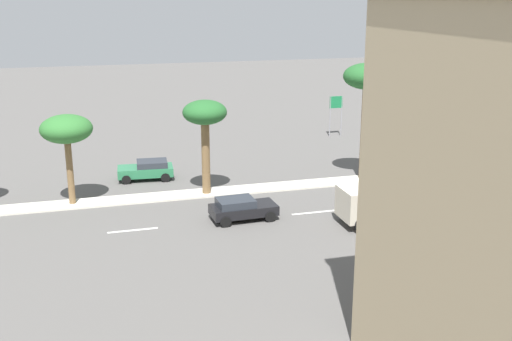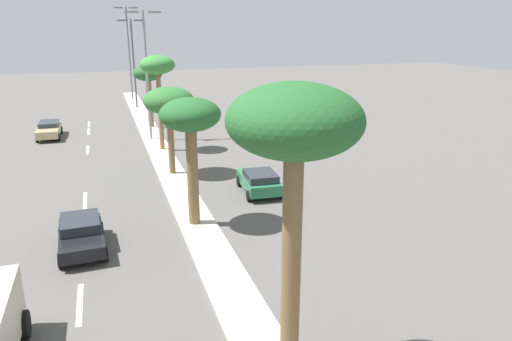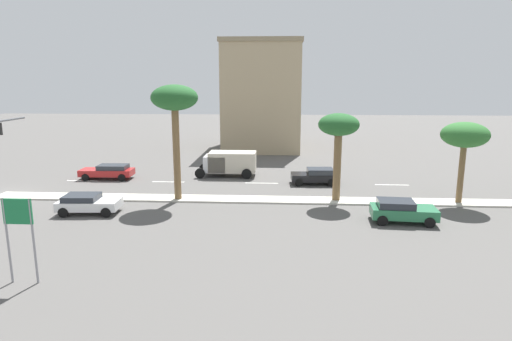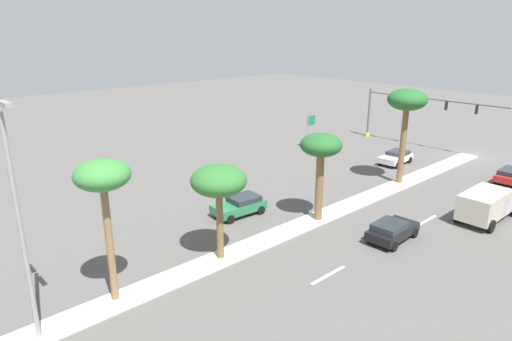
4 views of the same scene
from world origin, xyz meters
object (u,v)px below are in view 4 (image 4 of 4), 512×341
object	(u,v)px
palm_tree_leading	(321,149)
sedan_red_inboard	(512,174)
traffic_signal_gantry	(403,109)
directional_road_sign	(311,125)
sedan_black_leading	(392,230)
box_truck	(487,204)
street_lamp_mid	(17,207)
palm_tree_outboard	(407,103)
palm_tree_near	(219,182)
sedan_white_near	(396,157)
sedan_green_mid	(240,205)
palm_tree_mid	(103,180)

from	to	relation	value
palm_tree_leading	sedan_red_inboard	size ratio (longest dim) A/B	1.35
traffic_signal_gantry	directional_road_sign	xyz separation A→B (m)	(5.65, 9.71, -1.40)
sedan_black_leading	box_truck	distance (m)	8.23
street_lamp_mid	palm_tree_outboard	bearing A→B (deg)	-89.11
palm_tree_outboard	palm_tree_leading	bearing A→B (deg)	92.01
palm_tree_near	sedan_white_near	bearing A→B (deg)	-81.73
directional_road_sign	sedan_green_mid	distance (m)	20.71
sedan_white_near	sedan_red_inboard	bearing A→B (deg)	-165.38
palm_tree_near	palm_tree_mid	xyz separation A→B (m)	(0.18, 6.51, 1.56)
sedan_green_mid	sedan_white_near	xyz separation A→B (m)	(-0.65, -20.04, -0.05)
sedan_red_inboard	sedan_green_mid	bearing A→B (deg)	64.87
directional_road_sign	palm_tree_near	distance (m)	27.28
street_lamp_mid	sedan_red_inboard	bearing A→B (deg)	-99.00
directional_road_sign	sedan_green_mid	world-z (taller)	directional_road_sign
sedan_green_mid	sedan_black_leading	size ratio (longest dim) A/B	1.02
sedan_green_mid	sedan_black_leading	xyz separation A→B (m)	(-9.75, -4.50, -0.02)
sedan_white_near	box_truck	world-z (taller)	box_truck
box_truck	traffic_signal_gantry	bearing A→B (deg)	-44.64
palm_tree_outboard	palm_tree_near	world-z (taller)	palm_tree_outboard
traffic_signal_gantry	box_truck	bearing A→B (deg)	135.36
sedan_black_leading	sedan_green_mid	bearing A→B (deg)	24.76
sedan_white_near	box_truck	size ratio (longest dim) A/B	0.74
sedan_red_inboard	sedan_black_leading	bearing A→B (deg)	87.25
traffic_signal_gantry	box_truck	xyz separation A→B (m)	(-16.09, 15.88, -2.82)
street_lamp_mid	sedan_white_near	size ratio (longest dim) A/B	2.63
sedan_red_inboard	sedan_white_near	bearing A→B (deg)	14.62
directional_road_sign	sedan_white_near	size ratio (longest dim) A/B	0.94
traffic_signal_gantry	sedan_red_inboard	bearing A→B (deg)	158.94
palm_tree_mid	sedan_red_inboard	size ratio (longest dim) A/B	1.57
box_truck	directional_road_sign	bearing A→B (deg)	-15.85
sedan_red_inboard	sedan_white_near	distance (m)	10.30
palm_tree_mid	palm_tree_leading	bearing A→B (deg)	-91.47
palm_tree_mid	sedan_white_near	size ratio (longest dim) A/B	1.81
sedan_black_leading	palm_tree_outboard	bearing A→B (deg)	-61.54
directional_road_sign	street_lamp_mid	bearing A→B (deg)	112.29
palm_tree_leading	palm_tree_mid	world-z (taller)	palm_tree_mid
palm_tree_outboard	palm_tree_near	distance (m)	20.15
palm_tree_leading	traffic_signal_gantry	bearing A→B (deg)	-71.74
traffic_signal_gantry	sedan_red_inboard	size ratio (longest dim) A/B	3.56
palm_tree_near	box_truck	xyz separation A→B (m)	(-8.14, -17.38, -3.55)
palm_tree_leading	box_truck	size ratio (longest dim) A/B	1.16
palm_tree_near	sedan_white_near	world-z (taller)	palm_tree_near
palm_tree_mid	box_truck	xyz separation A→B (m)	(-8.32, -23.89, -5.11)
palm_tree_leading	street_lamp_mid	world-z (taller)	street_lamp_mid
sedan_green_mid	box_truck	distance (m)	17.48
palm_tree_near	sedan_black_leading	world-z (taller)	palm_tree_near
sedan_red_inboard	palm_tree_mid	bearing A→B (deg)	79.29
sedan_white_near	box_truck	bearing A→B (deg)	146.55
palm_tree_leading	palm_tree_mid	bearing A→B (deg)	88.53
traffic_signal_gantry	palm_tree_outboard	bearing A→B (deg)	120.32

